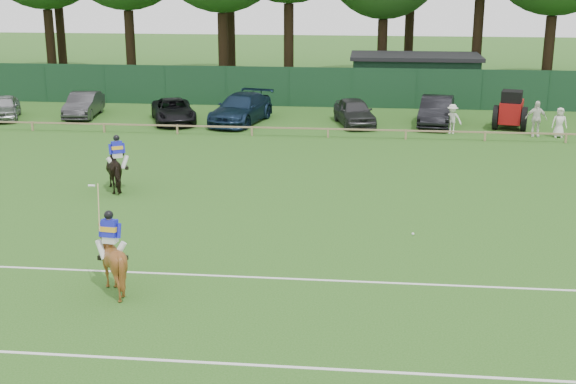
# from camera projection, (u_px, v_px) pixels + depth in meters

# --- Properties ---
(ground) EXTENTS (160.00, 160.00, 0.00)m
(ground) POSITION_uv_depth(u_px,v_px,m) (261.00, 265.00, 22.94)
(ground) COLOR #1E4C14
(ground) RESTS_ON ground
(horse_dark) EXTENTS (1.76, 2.17, 1.68)m
(horse_dark) POSITION_uv_depth(u_px,v_px,m) (118.00, 169.00, 30.39)
(horse_dark) COLOR black
(horse_dark) RESTS_ON ground
(horse_chestnut) EXTENTS (1.60, 1.76, 1.75)m
(horse_chestnut) POSITION_uv_depth(u_px,v_px,m) (112.00, 260.00, 20.90)
(horse_chestnut) COLOR brown
(horse_chestnut) RESTS_ON ground
(sedan_silver) EXTENTS (2.89, 4.30, 1.36)m
(sedan_silver) POSITION_uv_depth(u_px,v_px,m) (4.00, 107.00, 44.70)
(sedan_silver) COLOR #97989C
(sedan_silver) RESTS_ON ground
(sedan_grey) EXTENTS (1.99, 4.53, 1.45)m
(sedan_grey) POSITION_uv_depth(u_px,v_px,m) (84.00, 105.00, 45.25)
(sedan_grey) COLOR #2B2A2D
(sedan_grey) RESTS_ON ground
(suv_black) EXTENTS (3.70, 5.25, 1.33)m
(suv_black) POSITION_uv_depth(u_px,v_px,m) (173.00, 111.00, 43.68)
(suv_black) COLOR black
(suv_black) RESTS_ON ground
(sedan_navy) EXTENTS (3.47, 5.97, 1.63)m
(sedan_navy) POSITION_uv_depth(u_px,v_px,m) (241.00, 109.00, 43.53)
(sedan_navy) COLOR #122238
(sedan_navy) RESTS_ON ground
(hatch_grey) EXTENTS (2.81, 4.66, 1.48)m
(hatch_grey) POSITION_uv_depth(u_px,v_px,m) (354.00, 112.00, 42.99)
(hatch_grey) COLOR #303032
(hatch_grey) RESTS_ON ground
(estate_black) EXTENTS (2.41, 5.05, 1.60)m
(estate_black) POSITION_uv_depth(u_px,v_px,m) (436.00, 111.00, 42.92)
(estate_black) COLOR black
(estate_black) RESTS_ON ground
(spectator_left) EXTENTS (1.13, 0.82, 1.57)m
(spectator_left) POSITION_uv_depth(u_px,v_px,m) (452.00, 119.00, 40.77)
(spectator_left) COLOR silver
(spectator_left) RESTS_ON ground
(spectator_mid) EXTENTS (1.11, 0.50, 1.87)m
(spectator_mid) POSITION_uv_depth(u_px,v_px,m) (536.00, 119.00, 40.01)
(spectator_mid) COLOR silver
(spectator_mid) RESTS_ON ground
(spectator_right) EXTENTS (0.78, 0.53, 1.56)m
(spectator_right) POSITION_uv_depth(u_px,v_px,m) (559.00, 123.00, 39.84)
(spectator_right) COLOR silver
(spectator_right) RESTS_ON ground
(rider_dark) EXTENTS (0.88, 0.62, 1.41)m
(rider_dark) POSITION_uv_depth(u_px,v_px,m) (117.00, 151.00, 30.17)
(rider_dark) COLOR silver
(rider_dark) RESTS_ON ground
(rider_chestnut) EXTENTS (0.93, 0.64, 2.05)m
(rider_chestnut) POSITION_uv_depth(u_px,v_px,m) (110.00, 233.00, 20.67)
(rider_chestnut) COLOR silver
(rider_chestnut) RESTS_ON ground
(polo_ball) EXTENTS (0.09, 0.09, 0.09)m
(polo_ball) POSITION_uv_depth(u_px,v_px,m) (413.00, 234.00, 25.45)
(polo_ball) COLOR silver
(polo_ball) RESTS_ON ground
(pitch_lines) EXTENTS (60.00, 5.10, 0.01)m
(pitch_lines) POSITION_uv_depth(u_px,v_px,m) (242.00, 315.00, 19.60)
(pitch_lines) COLOR silver
(pitch_lines) RESTS_ON ground
(pitch_rail) EXTENTS (62.10, 0.10, 0.50)m
(pitch_rail) POSITION_uv_depth(u_px,v_px,m) (309.00, 129.00, 39.99)
(pitch_rail) COLOR #997F5B
(pitch_rail) RESTS_ON ground
(perimeter_fence) EXTENTS (92.08, 0.08, 2.50)m
(perimeter_fence) POSITION_uv_depth(u_px,v_px,m) (320.00, 87.00, 48.35)
(perimeter_fence) COLOR #14351E
(perimeter_fence) RESTS_ON ground
(utility_shed) EXTENTS (8.40, 4.40, 3.04)m
(utility_shed) POSITION_uv_depth(u_px,v_px,m) (414.00, 78.00, 50.52)
(utility_shed) COLOR #14331E
(utility_shed) RESTS_ON ground
(tree_row) EXTENTS (96.00, 12.00, 21.00)m
(tree_row) POSITION_uv_depth(u_px,v_px,m) (355.00, 88.00, 56.13)
(tree_row) COLOR #26561C
(tree_row) RESTS_ON ground
(tractor) EXTENTS (2.23, 2.84, 2.11)m
(tractor) POSITION_uv_depth(u_px,v_px,m) (511.00, 110.00, 41.95)
(tractor) COLOR maroon
(tractor) RESTS_ON ground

